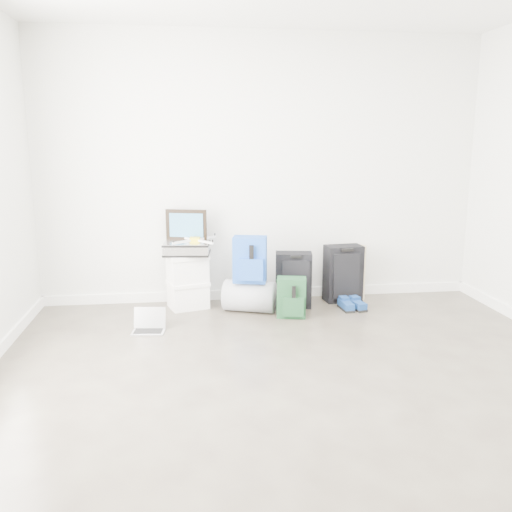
{
  "coord_description": "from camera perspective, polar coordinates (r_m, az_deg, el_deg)",
  "views": [
    {
      "loc": [
        -0.77,
        -3.0,
        1.64
      ],
      "look_at": [
        -0.14,
        1.9,
        0.59
      ],
      "focal_mm": 38.0,
      "sensor_mm": 36.0,
      "label": 1
    }
  ],
  "objects": [
    {
      "name": "duffel_bag",
      "position": [
        5.3,
        -0.67,
        -4.25
      ],
      "size": [
        0.57,
        0.46,
        0.31
      ],
      "primitive_type": "cylinder",
      "rotation": [
        0.0,
        1.57,
        -0.36
      ],
      "color": "gray",
      "rests_on": "ground"
    },
    {
      "name": "green_backpack",
      "position": [
        5.13,
        3.77,
        -4.46
      ],
      "size": [
        0.3,
        0.25,
        0.38
      ],
      "rotation": [
        0.0,
        0.0,
        -0.21
      ],
      "color": "#13341A",
      "rests_on": "ground"
    },
    {
      "name": "briefcase",
      "position": [
        5.35,
        -7.29,
        0.8
      ],
      "size": [
        0.47,
        0.37,
        0.13
      ],
      "primitive_type": "cube",
      "rotation": [
        0.0,
        0.0,
        -0.11
      ],
      "color": "#B2B2B7",
      "rests_on": "boxes_stack"
    },
    {
      "name": "shoes",
      "position": [
        5.47,
        10.01,
        -5.14
      ],
      "size": [
        0.25,
        0.27,
        0.08
      ],
      "rotation": [
        0.0,
        0.0,
        0.15
      ],
      "color": "black",
      "rests_on": "ground"
    },
    {
      "name": "carry_on",
      "position": [
        5.67,
        9.17,
        -1.83
      ],
      "size": [
        0.39,
        0.28,
        0.59
      ],
      "rotation": [
        0.0,
        0.0,
        0.1
      ],
      "color": "black",
      "rests_on": "ground"
    },
    {
      "name": "drone",
      "position": [
        5.32,
        -6.45,
        1.7
      ],
      "size": [
        0.44,
        0.44,
        0.05
      ],
      "rotation": [
        0.0,
        0.0,
        -0.11
      ],
      "color": "yellow",
      "rests_on": "briefcase"
    },
    {
      "name": "room_envelope",
      "position": [
        3.11,
        7.17,
        13.45
      ],
      "size": [
        4.52,
        5.02,
        2.71
      ],
      "color": "silver",
      "rests_on": "ground"
    },
    {
      "name": "large_suitcase",
      "position": [
        5.42,
        3.98,
        -2.53
      ],
      "size": [
        0.39,
        0.28,
        0.55
      ],
      "rotation": [
        0.0,
        0.0,
        -0.16
      ],
      "color": "black",
      "rests_on": "ground"
    },
    {
      "name": "blue_backpack",
      "position": [
        5.18,
        -0.64,
        -0.47
      ],
      "size": [
        0.35,
        0.29,
        0.44
      ],
      "rotation": [
        0.0,
        0.0,
        -0.22
      ],
      "color": "#194AA4",
      "rests_on": "duffel_bag"
    },
    {
      "name": "boxes_stack",
      "position": [
        5.43,
        -7.2,
        -2.63
      ],
      "size": [
        0.45,
        0.4,
        0.54
      ],
      "rotation": [
        0.0,
        0.0,
        0.29
      ],
      "color": "white",
      "rests_on": "ground"
    },
    {
      "name": "painting",
      "position": [
        5.41,
        -7.36,
        3.25
      ],
      "size": [
        0.4,
        0.13,
        0.31
      ],
      "rotation": [
        0.0,
        0.0,
        -0.26
      ],
      "color": "black",
      "rests_on": "briefcase"
    },
    {
      "name": "laptop",
      "position": [
        4.88,
        -11.2,
        -7.22
      ],
      "size": [
        0.3,
        0.23,
        0.2
      ],
      "rotation": [
        0.0,
        0.0,
        -0.11
      ],
      "color": "silver",
      "rests_on": "ground"
    },
    {
      "name": "ground",
      "position": [
        3.51,
        6.48,
        -15.95
      ],
      "size": [
        5.0,
        5.0,
        0.0
      ],
      "primitive_type": "plane",
      "color": "#393029",
      "rests_on": "ground"
    },
    {
      "name": "rolled_rug",
      "position": [
        5.77,
        10.53,
        -1.73
      ],
      "size": [
        0.19,
        0.19,
        0.57
      ],
      "primitive_type": "cylinder",
      "color": "tan",
      "rests_on": "ground"
    }
  ]
}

